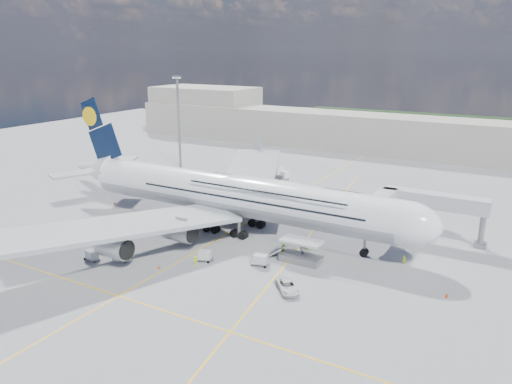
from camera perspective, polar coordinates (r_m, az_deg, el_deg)
The scene contains 31 objects.
ground at distance 86.11m, azimuth -6.04°, elevation -6.31°, with size 300.00×300.00×0.00m, color gray.
taxi_line_main at distance 86.11m, azimuth -6.04°, elevation -6.31°, with size 0.25×220.00×0.01m, color yellow.
taxi_line_cross at distance 72.42m, azimuth -15.46°, elevation -11.38°, with size 120.00×0.25×0.01m, color yellow.
taxi_line_diag at distance 87.62m, azimuth 5.34°, elevation -5.88°, with size 0.25×100.00×0.01m, color yellow.
airliner at distance 91.51m, azimuth -2.39°, elevation -0.31°, with size 77.26×79.15×23.71m.
jet_bridge at distance 90.69m, azimuth 17.50°, elevation -1.23°, with size 18.80×12.10×8.50m.
cargo_loader at distance 80.09m, azimuth 5.08°, elevation -7.09°, with size 8.53×3.20×3.67m.
light_mast at distance 141.07m, azimuth -8.82°, elevation 7.97°, with size 3.00×0.70×25.50m.
terminal at distance 168.21m, azimuth 13.18°, elevation 6.55°, with size 180.00×16.00×12.00m, color #B2AD9E.
hangar at distance 203.10m, azimuth -5.79°, elevation 9.32°, with size 40.00×22.00×18.00m, color #B2AD9E.
dolly_row_a at distance 98.10m, azimuth -19.46°, elevation -3.79°, with size 2.80×1.90×1.62m.
dolly_row_b at distance 84.59m, azimuth -18.28°, elevation -6.84°, with size 2.84×1.83×1.68m.
dolly_row_c at distance 95.53m, azimuth -12.39°, elevation -4.12°, with size 2.76×1.76×0.38m.
dolly_back at distance 95.75m, azimuth -21.14°, elevation -4.43°, with size 2.70×1.50×1.69m.
dolly_nose_far at distance 80.58m, azimuth -5.93°, elevation -7.22°, with size 3.04×2.26×1.72m.
dolly_nose_near at distance 78.53m, azimuth 0.50°, elevation -7.75°, with size 3.03×1.98×1.78m.
baggage_tug at distance 83.31m, azimuth -15.02°, elevation -6.97°, with size 3.36×2.56×1.91m.
catering_truck_inner at distance 103.57m, azimuth 0.51°, elevation -1.11°, with size 7.33×2.98×4.35m.
catering_truck_outer at distance 127.83m, azimuth 2.31°, elevation 2.14°, with size 7.27×4.21×4.07m.
service_van at distance 70.97m, azimuth 3.62°, elevation -10.70°, with size 2.47×5.36×1.49m, color silver.
crew_nose at distance 82.31m, azimuth 16.58°, elevation -7.44°, with size 0.56×0.37×1.53m, color #D7EF19.
crew_loader at distance 84.30m, azimuth 6.00°, elevation -6.12°, with size 0.93×0.72×1.91m, color #C8FF1A.
crew_wing at distance 91.48m, azimuth -7.23°, elevation -4.47°, with size 0.89×0.37×1.51m, color #DEFD1A.
crew_van at distance 82.81m, azimuth 3.10°, elevation -6.50°, with size 0.90×0.58×1.83m, color #A3FF1A.
crew_tug at distance 79.08m, azimuth -6.98°, elevation -7.80°, with size 1.07×0.61×1.65m, color #DDFF1A.
cone_nose at distance 74.20m, azimuth 20.98°, elevation -10.94°, with size 0.51×0.51×0.64m.
cone_wing_left_inner at distance 105.51m, azimuth -1.24°, elevation -1.82°, with size 0.39×0.39×0.49m.
cone_wing_left_outer at distance 114.54m, azimuth -1.65°, elevation -0.36°, with size 0.41×0.41×0.52m.
cone_wing_right_inner at distance 79.23m, azimuth -11.04°, elevation -8.41°, with size 0.38×0.38×0.49m.
cone_wing_right_outer at distance 85.04m, azimuth -14.76°, elevation -6.89°, with size 0.42×0.42×0.53m.
cone_tail at distance 112.91m, azimuth -15.87°, elevation -1.20°, with size 0.50×0.50×0.63m.
Camera 1 is at (47.07, -64.26, 32.71)m, focal length 35.00 mm.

